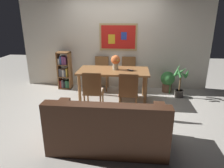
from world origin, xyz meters
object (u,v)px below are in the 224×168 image
object	(u,v)px
dining_table	(113,74)
bookshelf	(64,72)
flower_vase	(116,61)
tv_remote	(131,70)
potted_ivy	(168,81)
dining_chair_far_right	(128,71)
leather_couch	(108,129)
potted_palm	(180,83)
dining_chair_far_left	(101,70)
dining_chair_near_right	(128,90)
dining_chair_near_left	(93,89)

from	to	relation	value
dining_table	bookshelf	size ratio (longest dim) A/B	1.60
flower_vase	tv_remote	world-z (taller)	flower_vase
potted_ivy	flower_vase	world-z (taller)	flower_vase
dining_chair_far_right	leather_couch	size ratio (longest dim) A/B	0.51
potted_palm	dining_chair_far_left	bearing A→B (deg)	168.15
flower_vase	tv_remote	xyz separation A→B (m)	(0.36, -0.05, -0.19)
potted_palm	flower_vase	xyz separation A→B (m)	(-1.62, -0.29, 0.58)
dining_chair_far_left	potted_ivy	xyz separation A→B (m)	(1.82, -0.09, -0.22)
dining_table	bookshelf	distance (m)	1.62
bookshelf	flower_vase	xyz separation A→B (m)	(1.50, -0.66, 0.48)
leather_couch	potted_palm	world-z (taller)	potted_palm
dining_chair_near_right	potted_palm	size ratio (longest dim) A/B	1.07
dining_table	dining_chair_far_right	size ratio (longest dim) A/B	1.84
dining_chair_far_left	tv_remote	distance (m)	1.15
dining_chair_far_right	bookshelf	xyz separation A→B (m)	(-1.80, -0.08, -0.05)
dining_table	potted_ivy	distance (m)	1.60
potted_palm	flower_vase	size ratio (longest dim) A/B	2.45
bookshelf	potted_palm	xyz separation A→B (m)	(3.12, -0.37, -0.10)
bookshelf	potted_palm	bearing A→B (deg)	-6.74
dining_chair_near_left	potted_palm	bearing A→B (deg)	28.17
dining_table	dining_chair_far_left	world-z (taller)	dining_chair_far_left
dining_chair_near_left	tv_remote	xyz separation A→B (m)	(0.77, 0.74, 0.23)
dining_table	leather_couch	distance (m)	1.95
dining_chair_far_right	bookshelf	size ratio (longest dim) A/B	0.87
dining_chair_near_right	potted_palm	xyz separation A→B (m)	(1.29, 1.10, -0.16)
dining_chair_near_left	bookshelf	size ratio (longest dim) A/B	0.87
dining_chair_far_right	potted_palm	xyz separation A→B (m)	(1.32, -0.45, -0.16)
dining_chair_near_left	flower_vase	distance (m)	0.99
dining_chair_far_left	flower_vase	bearing A→B (deg)	-58.00
dining_chair_far_left	potted_palm	distance (m)	2.12
leather_couch	potted_palm	bearing A→B (deg)	55.19
potted_palm	tv_remote	distance (m)	1.36
potted_palm	tv_remote	xyz separation A→B (m)	(-1.26, -0.35, 0.39)
potted_palm	flower_vase	bearing A→B (deg)	-169.73
flower_vase	potted_ivy	bearing A→B (deg)	25.15
dining_chair_far_left	dining_chair_far_right	size ratio (longest dim) A/B	1.00
dining_chair_far_left	dining_chair_near_left	xyz separation A→B (m)	(0.05, -1.52, 0.00)
dining_table	dining_chair_near_left	bearing A→B (deg)	-115.74
tv_remote	bookshelf	bearing A→B (deg)	158.92
dining_chair_far_left	dining_chair_near_right	xyz separation A→B (m)	(0.78, -1.53, 0.00)
dining_chair_near_right	tv_remote	size ratio (longest dim) A/B	6.06
potted_ivy	dining_chair_near_left	bearing A→B (deg)	-141.04
dining_chair_near_left	potted_palm	distance (m)	2.31
tv_remote	leather_couch	bearing A→B (deg)	-99.23
dining_chair_near_left	dining_chair_far_right	bearing A→B (deg)	65.35
dining_chair_near_left	tv_remote	distance (m)	1.09
dining_table	tv_remote	size ratio (longest dim) A/B	11.15
leather_couch	flower_vase	distance (m)	2.07
tv_remote	dining_chair_near_left	bearing A→B (deg)	-136.17
leather_couch	flower_vase	xyz separation A→B (m)	(-0.05, 1.96, 0.65)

